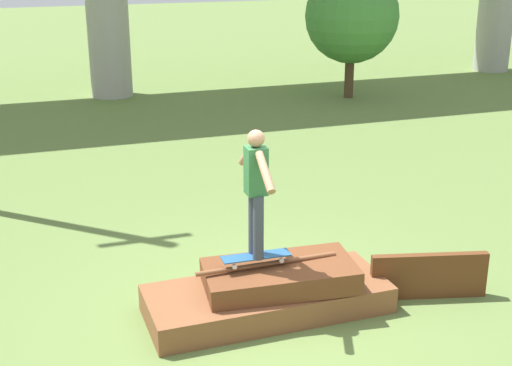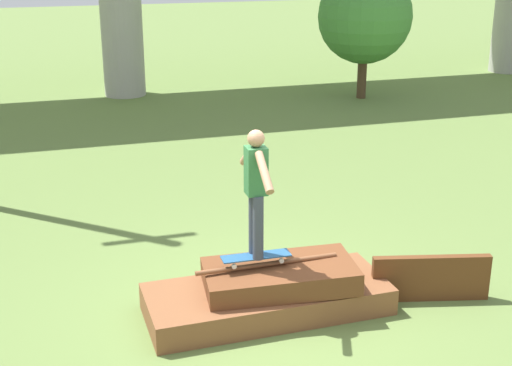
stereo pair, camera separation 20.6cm
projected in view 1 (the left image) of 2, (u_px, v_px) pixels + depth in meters
The scene contains 6 objects.
ground_plane at pixel (267, 311), 8.19m from camera, with size 80.00×80.00×0.00m, color olive.
scrap_pile at pixel (271, 292), 8.11m from camera, with size 2.77×1.12×0.62m.
scrap_plank_loose at pixel (429, 276), 8.41m from camera, with size 1.37×0.44×0.56m.
skateboard at pixel (256, 257), 7.94m from camera, with size 0.78×0.22×0.09m.
skater at pixel (256, 186), 7.66m from camera, with size 0.23×1.11×1.44m.
tree_behind_left at pixel (352, 16), 18.41m from camera, with size 2.44×2.44×3.36m.
Camera 1 is at (-2.47, -6.83, 4.07)m, focal length 50.00 mm.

